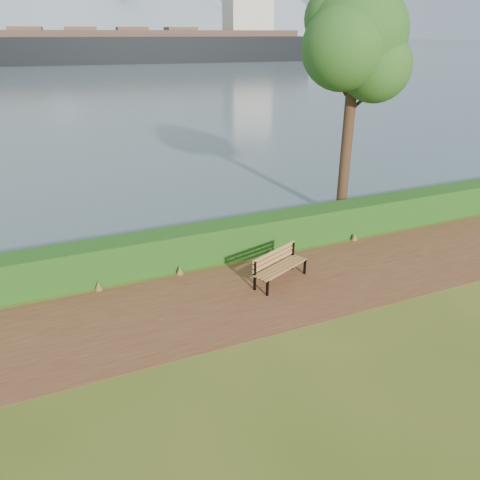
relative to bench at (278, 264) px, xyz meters
name	(u,v)px	position (x,y,z in m)	size (l,w,h in m)	color
ground	(250,303)	(-1.12, -0.70, -0.48)	(140.00, 140.00, 0.00)	#455919
path	(244,297)	(-1.12, -0.40, -0.47)	(40.00, 3.40, 0.01)	#5B2F1F
hedge	(211,243)	(-1.12, 1.90, 0.02)	(32.00, 0.85, 1.00)	#164B15
water	(30,46)	(-1.12, 259.30, -0.47)	(700.00, 510.00, 0.00)	#425D6B
mountains	(5,0)	(-10.29, 405.35, 27.22)	(585.00, 190.00, 70.00)	gray
bench	(278,264)	(0.00, 0.00, 0.00)	(1.71, 1.10, 0.83)	black
tree	(356,41)	(4.13, 3.20, 5.17)	(3.76, 3.19, 7.60)	#332215
cargo_ship	(157,46)	(21.66, 96.89, 2.77)	(72.52, 17.79, 21.79)	black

